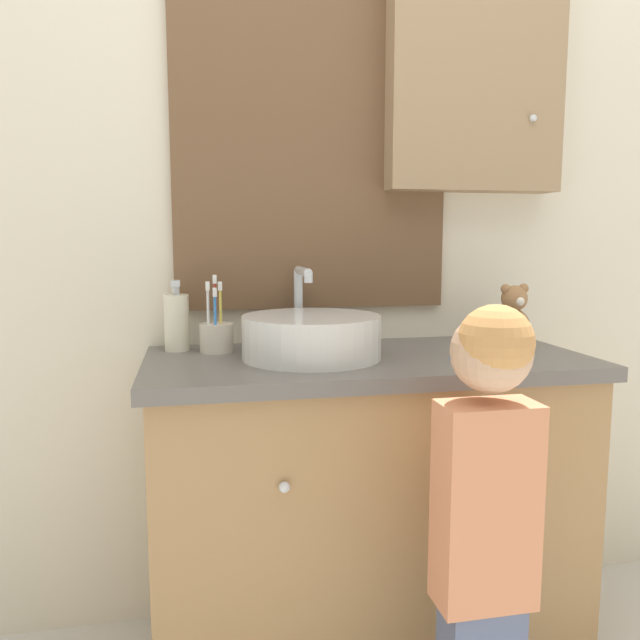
% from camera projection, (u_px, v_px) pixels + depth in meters
% --- Properties ---
extents(wall_back, '(3.20, 0.18, 2.50)m').
position_uv_depth(wall_back, '(350.00, 166.00, 1.76)').
color(wall_back, beige).
rests_on(wall_back, ground_plane).
extents(vanity_counter, '(1.09, 0.51, 0.79)m').
position_uv_depth(vanity_counter, '(366.00, 506.00, 1.60)').
color(vanity_counter, '#A37A4C').
rests_on(vanity_counter, ground_plane).
extents(sink_basin, '(0.34, 0.39, 0.22)m').
position_uv_depth(sink_basin, '(312.00, 335.00, 1.52)').
color(sink_basin, silver).
rests_on(sink_basin, vanity_counter).
extents(toothbrush_holder, '(0.09, 0.09, 0.20)m').
position_uv_depth(toothbrush_holder, '(216.00, 335.00, 1.60)').
color(toothbrush_holder, beige).
rests_on(toothbrush_holder, vanity_counter).
extents(soap_dispenser, '(0.06, 0.06, 0.18)m').
position_uv_depth(soap_dispenser, '(177.00, 322.00, 1.62)').
color(soap_dispenser, beige).
rests_on(soap_dispenser, vanity_counter).
extents(child_figure, '(0.19, 0.46, 0.96)m').
position_uv_depth(child_figure, '(486.00, 506.00, 1.19)').
color(child_figure, slate).
rests_on(child_figure, ground_plane).
extents(teddy_bear, '(0.09, 0.08, 0.17)m').
position_uv_depth(teddy_bear, '(514.00, 317.00, 1.68)').
color(teddy_bear, '#9E7047').
rests_on(teddy_bear, vanity_counter).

